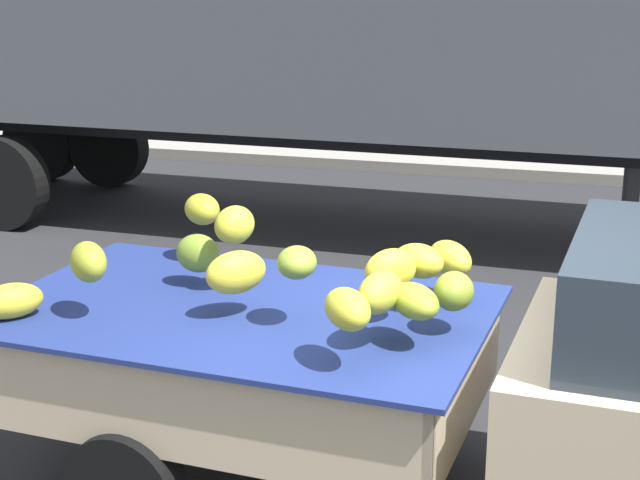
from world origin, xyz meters
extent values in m
cube|color=gray|center=(0.00, 9.50, 0.08)|extent=(80.00, 0.80, 0.16)
cube|color=#CCB793|center=(-1.37, 0.19, 0.58)|extent=(2.74, 1.85, 0.08)
cube|color=#CCB793|center=(-1.32, 1.01, 0.84)|extent=(2.65, 0.20, 0.44)
cube|color=#CCB793|center=(-1.42, -0.63, 0.84)|extent=(2.65, 0.20, 0.44)
cube|color=#CCB793|center=(-0.07, 0.11, 0.84)|extent=(0.15, 1.70, 0.44)
cube|color=#CCB793|center=(-2.67, 0.26, 0.84)|extent=(0.15, 1.70, 0.44)
cube|color=#B21914|center=(-1.32, 1.04, 0.80)|extent=(2.54, 0.16, 0.07)
cube|color=navy|center=(-1.37, 0.19, 1.07)|extent=(2.87, 1.97, 0.03)
ellipsoid|color=yellow|center=(-0.51, 0.17, 1.39)|extent=(0.35, 0.36, 0.24)
ellipsoid|color=gold|center=(-1.50, 0.42, 1.50)|extent=(0.29, 0.32, 0.23)
ellipsoid|color=olive|center=(-0.16, 0.14, 1.32)|extent=(0.21, 0.26, 0.21)
ellipsoid|color=gold|center=(-1.93, 0.94, 1.44)|extent=(0.36, 0.36, 0.20)
ellipsoid|color=gold|center=(-0.27, 0.65, 1.33)|extent=(0.38, 0.41, 0.20)
ellipsoid|color=gold|center=(-0.41, 0.42, 1.37)|extent=(0.38, 0.35, 0.19)
ellipsoid|color=yellow|center=(-2.52, -0.34, 1.18)|extent=(0.39, 0.40, 0.20)
ellipsoid|color=gold|center=(-0.49, -0.15, 1.37)|extent=(0.26, 0.38, 0.21)
ellipsoid|color=olive|center=(-0.98, 0.00, 1.44)|extent=(0.26, 0.31, 0.17)
ellipsoid|color=olive|center=(-1.76, 0.47, 1.29)|extent=(0.28, 0.23, 0.23)
ellipsoid|color=#9CA42B|center=(-2.10, -0.20, 1.40)|extent=(0.34, 0.36, 0.22)
ellipsoid|color=gold|center=(-0.57, -0.46, 1.38)|extent=(0.36, 0.41, 0.19)
ellipsoid|color=olive|center=(-0.32, -0.10, 1.32)|extent=(0.39, 0.42, 0.17)
ellipsoid|color=yellow|center=(-1.34, 0.03, 1.34)|extent=(0.38, 0.40, 0.24)
cylinder|color=black|center=(-1.64, 1.02, 0.32)|extent=(0.65, 0.24, 0.64)
cube|color=black|center=(-2.48, 5.87, 1.10)|extent=(11.05, 0.62, 0.30)
cylinder|color=black|center=(-6.05, 7.14, 0.54)|extent=(1.09, 0.32, 1.08)
cylinder|color=black|center=(-6.10, 4.74, 0.54)|extent=(1.09, 0.32, 1.08)
cylinder|color=black|center=(-7.13, 7.16, 0.54)|extent=(1.09, 0.32, 1.08)
cylinder|color=#38383A|center=(0.82, 5.80, 0.62)|extent=(0.18, 0.18, 1.25)
camera|label=1|loc=(0.55, -4.64, 2.95)|focal=54.34mm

